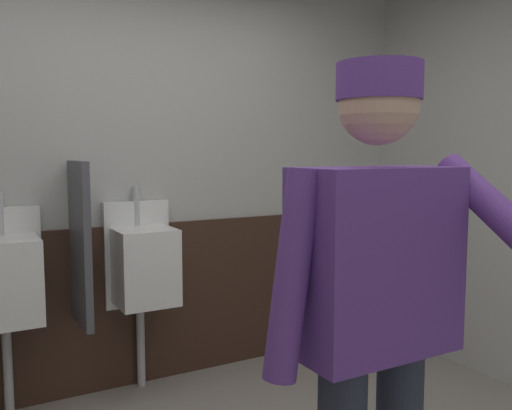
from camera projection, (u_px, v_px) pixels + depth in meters
wall_back at (126, 164)px, 3.31m from camera, size 4.66×0.12×2.75m
wainscot_band_back at (133, 305)px, 3.33m from camera, size 4.06×0.03×1.00m
urinal_left at (5, 280)px, 2.83m from camera, size 0.40×0.34×1.24m
urinal_middle at (144, 265)px, 3.19m from camera, size 0.40×0.34×1.24m
privacy_divider_panel at (80, 244)px, 2.93m from camera, size 0.04×0.40×0.90m
person at (376, 306)px, 1.53m from camera, size 0.69×0.60×1.69m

